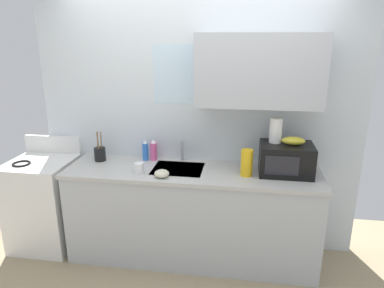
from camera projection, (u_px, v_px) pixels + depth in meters
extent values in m
cube|color=silver|center=(197.00, 124.00, 3.44)|extent=(3.10, 0.10, 2.50)
cube|color=#B2B7BC|center=(259.00, 70.00, 3.01)|extent=(1.08, 0.32, 0.62)
cube|color=silver|center=(183.00, 75.00, 3.29)|extent=(0.56, 0.02, 0.55)
cube|color=#B2B7BC|center=(192.00, 216.00, 3.36)|extent=(2.30, 0.60, 0.86)
cube|color=#B7B7B2|center=(192.00, 172.00, 3.22)|extent=(2.33, 0.63, 0.03)
cube|color=#9EA0A5|center=(178.00, 176.00, 3.28)|extent=(0.46, 0.38, 0.14)
cylinder|color=#B2B5BA|center=(182.00, 151.00, 3.43)|extent=(0.03, 0.03, 0.20)
cube|color=white|center=(45.00, 203.00, 3.57)|extent=(0.60, 0.60, 0.90)
torus|color=black|center=(21.00, 164.00, 3.36)|extent=(0.17, 0.17, 0.02)
cube|color=white|center=(53.00, 144.00, 3.68)|extent=(0.60, 0.04, 0.18)
cube|color=black|center=(286.00, 159.00, 3.10)|extent=(0.46, 0.34, 0.27)
cube|color=black|center=(282.00, 166.00, 2.95)|extent=(0.28, 0.01, 0.17)
ellipsoid|color=gold|center=(293.00, 141.00, 3.05)|extent=(0.20, 0.11, 0.07)
cylinder|color=white|center=(276.00, 130.00, 3.09)|extent=(0.11, 0.11, 0.22)
cylinder|color=#E55999|center=(154.00, 151.00, 3.46)|extent=(0.07, 0.07, 0.17)
cone|color=white|center=(153.00, 141.00, 3.43)|extent=(0.05, 0.05, 0.04)
cylinder|color=blue|center=(145.00, 152.00, 3.46)|extent=(0.06, 0.06, 0.17)
cone|color=white|center=(145.00, 142.00, 3.43)|extent=(0.04, 0.04, 0.04)
cylinder|color=gold|center=(247.00, 163.00, 3.06)|extent=(0.10, 0.10, 0.24)
cylinder|color=white|center=(139.00, 168.00, 3.14)|extent=(0.08, 0.08, 0.09)
cylinder|color=black|center=(100.00, 154.00, 3.45)|extent=(0.11, 0.11, 0.13)
cylinder|color=olive|center=(98.00, 144.00, 3.42)|extent=(0.02, 0.02, 0.25)
cylinder|color=olive|center=(101.00, 144.00, 3.42)|extent=(0.03, 0.03, 0.25)
cylinder|color=olive|center=(98.00, 145.00, 3.40)|extent=(0.02, 0.02, 0.26)
ellipsoid|color=beige|center=(162.00, 174.00, 3.05)|extent=(0.13, 0.13, 0.06)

